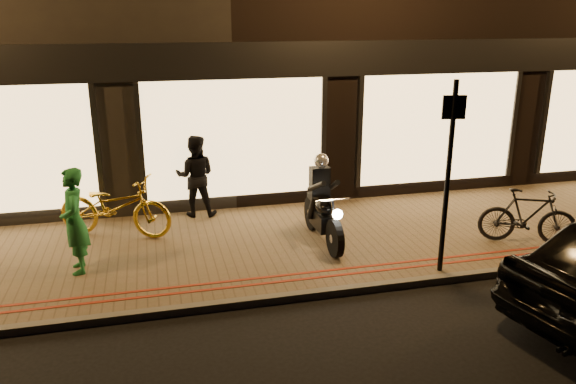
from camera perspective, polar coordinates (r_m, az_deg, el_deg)
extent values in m
plane|color=black|center=(8.30, -0.87, -11.30)|extent=(90.00, 90.00, 0.00)
cube|color=brown|center=(10.03, -3.46, -5.60)|extent=(50.00, 4.00, 0.12)
cube|color=#59544C|center=(8.31, -0.95, -10.78)|extent=(50.00, 0.14, 0.12)
cube|color=maroon|center=(8.63, -1.56, -9.18)|extent=(50.00, 0.06, 0.01)
cube|color=maroon|center=(8.80, -1.84, -8.60)|extent=(50.00, 0.06, 0.01)
cube|color=black|center=(17.79, 12.12, 18.06)|extent=(12.00, 10.00, 8.50)
cube|color=black|center=(11.18, -5.63, 13.14)|extent=(48.00, 0.12, 0.70)
cube|color=#FFCF7F|center=(11.39, -5.39, 5.39)|extent=(3.60, 0.06, 2.38)
cube|color=#FFCF7F|center=(12.83, 15.02, 6.25)|extent=(3.60, 0.06, 2.38)
cylinder|color=black|center=(9.42, 4.79, -4.72)|extent=(0.13, 0.64, 0.64)
cylinder|color=black|center=(10.57, 2.45, -2.14)|extent=(0.13, 0.64, 0.64)
cylinder|color=silver|center=(9.42, 4.79, -4.72)|extent=(0.14, 0.14, 0.14)
cylinder|color=silver|center=(10.57, 2.45, -2.14)|extent=(0.14, 0.14, 0.14)
cube|color=black|center=(10.00, 3.47, -2.83)|extent=(0.27, 0.70, 0.30)
ellipsoid|color=black|center=(9.79, 3.74, -1.44)|extent=(0.33, 0.51, 0.29)
cube|color=black|center=(10.17, 2.98, -0.68)|extent=(0.23, 0.55, 0.09)
cylinder|color=silver|center=(9.33, 4.59, -0.81)|extent=(0.60, 0.04, 0.03)
cylinder|color=silver|center=(9.35, 4.74, -2.91)|extent=(0.06, 0.33, 0.71)
sphere|color=white|center=(9.17, 5.05, -2.27)|extent=(0.17, 0.17, 0.17)
cylinder|color=silver|center=(10.48, 3.32, -2.55)|extent=(0.08, 0.55, 0.07)
cube|color=black|center=(9.95, 3.24, 1.01)|extent=(0.34, 0.23, 0.55)
sphere|color=silver|center=(9.79, 3.39, 3.21)|extent=(0.26, 0.26, 0.26)
cylinder|color=black|center=(9.60, 2.92, 0.58)|extent=(0.18, 0.61, 0.34)
cylinder|color=black|center=(9.70, 4.72, 0.72)|extent=(0.16, 0.61, 0.34)
cylinder|color=black|center=(10.01, 2.50, -1.58)|extent=(0.20, 0.29, 0.46)
cylinder|color=black|center=(10.09, 4.02, -1.44)|extent=(0.19, 0.29, 0.46)
cylinder|color=black|center=(8.83, 15.91, 1.21)|extent=(0.09, 0.09, 3.00)
cube|color=black|center=(8.59, 16.53, 8.26)|extent=(0.35, 0.09, 0.35)
imported|color=gold|center=(10.64, -17.18, -1.42)|extent=(2.25, 1.52, 1.12)
imported|color=black|center=(10.73, 23.16, -2.29)|extent=(1.70, 1.12, 0.99)
imported|color=#1D7033|center=(9.28, -20.89, -2.77)|extent=(0.49, 0.67, 1.68)
imported|color=black|center=(11.30, -9.38, 1.62)|extent=(0.90, 0.76, 1.64)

